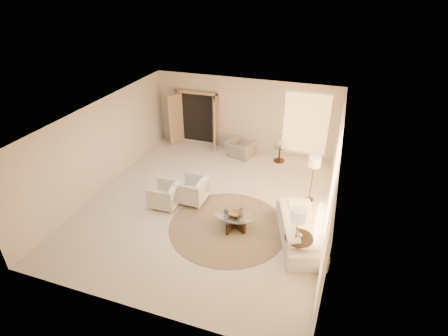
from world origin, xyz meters
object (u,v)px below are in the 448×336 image
(sofa, at_px, (300,229))
(end_table, at_px, (298,244))
(side_vase, at_px, (281,143))
(armchair_right, at_px, (164,194))
(coffee_table, at_px, (235,219))
(floor_lamp_far, at_px, (298,217))
(bowl, at_px, (235,214))
(accent_chair, at_px, (240,146))
(floor_lamp_near, at_px, (314,164))
(end_vase, at_px, (299,235))
(armchair_left, at_px, (191,189))
(side_table, at_px, (280,152))

(sofa, distance_m, end_table, 0.70)
(end_table, bearing_deg, side_vase, 105.68)
(armchair_right, distance_m, coffee_table, 2.30)
(floor_lamp_far, height_order, bowl, floor_lamp_far)
(sofa, bearing_deg, bowl, 74.20)
(accent_chair, bearing_deg, bowl, 123.04)
(side_vase, bearing_deg, accent_chair, -176.34)
(end_table, bearing_deg, coffee_table, 160.28)
(floor_lamp_near, bearing_deg, end_table, -90.05)
(bowl, height_order, end_vase, end_vase)
(armchair_left, bearing_deg, end_vase, 68.97)
(end_table, bearing_deg, armchair_right, 166.80)
(armchair_right, xyz_separation_m, accent_chair, (1.23, 3.78, 0.01))
(sofa, height_order, armchair_right, armchair_right)
(armchair_left, bearing_deg, side_table, 150.84)
(bowl, bearing_deg, floor_lamp_near, 47.95)
(sofa, bearing_deg, side_vase, 0.10)
(side_vase, bearing_deg, side_table, 0.00)
(sofa, bearing_deg, floor_lamp_far, 160.68)
(floor_lamp_near, relative_size, end_vase, 9.55)
(armchair_right, bearing_deg, coffee_table, 80.04)
(floor_lamp_far, height_order, end_vase, floor_lamp_far)
(side_table, relative_size, bowl, 1.97)
(end_table, bearing_deg, side_table, 105.68)
(armchair_right, height_order, coffee_table, armchair_right)
(end_vase, bearing_deg, side_vase, 105.68)
(end_vase, bearing_deg, bowl, 160.28)
(end_table, distance_m, floor_lamp_near, 2.76)
(sofa, height_order, side_vase, side_vase)
(armchair_right, height_order, bowl, armchair_right)
(armchair_left, distance_m, side_vase, 3.98)
(armchair_left, height_order, side_table, armchair_left)
(end_table, height_order, side_vase, side_vase)
(accent_chair, xyz_separation_m, bowl, (1.04, -4.09, 0.03))
(coffee_table, bearing_deg, side_vase, 84.07)
(floor_lamp_far, distance_m, side_vase, 5.10)
(sofa, distance_m, armchair_left, 3.43)
(sofa, bearing_deg, end_vase, 166.01)
(sofa, xyz_separation_m, floor_lamp_near, (0.05, 1.94, 0.92))
(floor_lamp_far, bearing_deg, floor_lamp_near, 88.53)
(end_table, relative_size, bowl, 2.15)
(floor_lamp_near, distance_m, end_vase, 2.69)
(sofa, bearing_deg, end_table, 166.01)
(side_table, height_order, bowl, side_table)
(armchair_right, bearing_deg, floor_lamp_far, 73.46)
(armchair_left, bearing_deg, armchair_right, -52.50)
(floor_lamp_near, bearing_deg, side_table, 121.68)
(end_vase, height_order, side_vase, side_vase)
(end_vase, bearing_deg, floor_lamp_far, -133.44)
(side_table, bearing_deg, end_table, -74.32)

